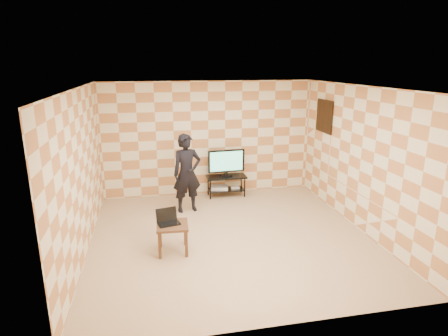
{
  "coord_description": "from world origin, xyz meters",
  "views": [
    {
      "loc": [
        -1.35,
        -6.16,
        3.09
      ],
      "look_at": [
        0.0,
        0.6,
        1.15
      ],
      "focal_mm": 30.0,
      "sensor_mm": 36.0,
      "label": 1
    }
  ],
  "objects_px": {
    "tv_stand": "(226,181)",
    "side_table": "(172,229)",
    "tv": "(226,162)",
    "person": "(187,173)"
  },
  "relations": [
    {
      "from": "tv",
      "to": "side_table",
      "type": "bearing_deg",
      "value": -119.66
    },
    {
      "from": "tv_stand",
      "to": "side_table",
      "type": "distance_m",
      "value": 2.92
    },
    {
      "from": "tv_stand",
      "to": "side_table",
      "type": "bearing_deg",
      "value": -119.63
    },
    {
      "from": "tv",
      "to": "person",
      "type": "relative_size",
      "value": 0.52
    },
    {
      "from": "tv",
      "to": "side_table",
      "type": "height_order",
      "value": "tv"
    },
    {
      "from": "tv",
      "to": "tv_stand",
      "type": "bearing_deg",
      "value": 86.42
    },
    {
      "from": "tv_stand",
      "to": "person",
      "type": "bearing_deg",
      "value": -143.28
    },
    {
      "from": "side_table",
      "to": "tv_stand",
      "type": "bearing_deg",
      "value": 60.37
    },
    {
      "from": "tv",
      "to": "side_table",
      "type": "distance_m",
      "value": 2.95
    },
    {
      "from": "person",
      "to": "side_table",
      "type": "bearing_deg",
      "value": -114.55
    }
  ]
}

